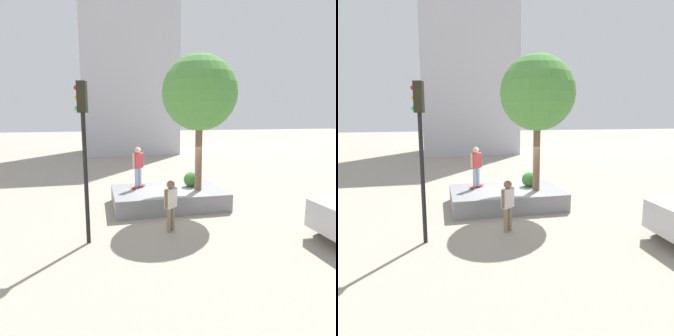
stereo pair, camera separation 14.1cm
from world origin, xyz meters
TOP-DOWN VIEW (x-y plane):
  - ground_plane at (0.00, 0.00)m, footprint 120.00×120.00m
  - planter_ledge at (0.21, -0.06)m, footprint 4.50×2.85m
  - plaza_tree at (-0.95, 0.36)m, footprint 2.93×2.93m
  - boxwood_shrub at (-0.87, -0.34)m, footprint 0.62×0.62m
  - skateboard at (1.37, -0.62)m, footprint 0.72×0.71m
  - skateboarder at (1.37, -0.62)m, footprint 0.48×0.41m
  - traffic_light_corner at (3.37, 3.03)m, footprint 0.36×0.32m
  - passerby_with_bag at (0.78, 2.71)m, footprint 0.47×0.43m
  - plaza_lowrise_south at (-0.32, -19.18)m, footprint 8.84×6.46m

SIDE VIEW (x-z plane):
  - ground_plane at x=0.00m, z-range 0.00..0.00m
  - planter_ledge at x=0.21m, z-range 0.00..0.70m
  - skateboard at x=1.37m, z-range 0.72..0.79m
  - passerby_with_bag at x=0.78m, z-range 0.13..1.82m
  - boxwood_shrub at x=-0.87m, z-range 0.70..1.32m
  - skateboarder at x=1.37m, z-range 0.90..2.56m
  - traffic_light_corner at x=3.37m, z-range 0.84..5.49m
  - plaza_tree at x=-0.95m, z-range 1.89..7.24m
  - plaza_lowrise_south at x=-0.32m, z-range 0.00..18.83m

